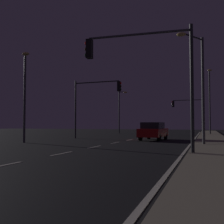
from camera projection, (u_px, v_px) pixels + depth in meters
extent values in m
plane|color=black|center=(117.00, 142.00, 20.83)|extent=(112.00, 112.00, 0.00)
cube|color=gray|center=(214.00, 144.00, 18.54)|extent=(2.62, 77.00, 0.14)
cube|color=silver|center=(2.00, 166.00, 9.03)|extent=(0.14, 2.00, 0.01)
cube|color=silver|center=(62.00, 154.00, 12.81)|extent=(0.14, 2.00, 0.01)
cube|color=silver|center=(95.00, 147.00, 16.58)|extent=(0.14, 2.00, 0.01)
cube|color=silver|center=(115.00, 143.00, 20.36)|extent=(0.14, 2.00, 0.01)
cube|color=silver|center=(129.00, 140.00, 24.13)|extent=(0.14, 2.00, 0.01)
cube|color=silver|center=(140.00, 138.00, 27.91)|extent=(0.14, 2.00, 0.01)
cube|color=silver|center=(148.00, 136.00, 31.68)|extent=(0.14, 2.00, 0.01)
cube|color=silver|center=(154.00, 135.00, 35.46)|extent=(0.14, 2.00, 0.01)
cube|color=silver|center=(159.00, 134.00, 39.23)|extent=(0.14, 2.00, 0.01)
cube|color=silver|center=(163.00, 133.00, 43.00)|extent=(0.14, 2.00, 0.01)
cube|color=silver|center=(167.00, 132.00, 46.78)|extent=(0.14, 2.00, 0.01)
cube|color=silver|center=(194.00, 140.00, 23.77)|extent=(0.14, 53.00, 0.01)
cube|color=#B71414|center=(154.00, 132.00, 24.03)|extent=(2.05, 4.49, 0.70)
cube|color=#1E2328|center=(153.00, 125.00, 23.83)|extent=(1.73, 2.55, 0.55)
cylinder|color=black|center=(149.00, 136.00, 25.62)|extent=(0.25, 0.65, 0.64)
cylinder|color=black|center=(166.00, 136.00, 25.02)|extent=(0.25, 0.65, 0.64)
cylinder|color=black|center=(140.00, 137.00, 23.02)|extent=(0.25, 0.65, 0.64)
cylinder|color=black|center=(159.00, 137.00, 22.41)|extent=(0.25, 0.65, 0.64)
cylinder|color=#2D3033|center=(202.00, 115.00, 39.67)|extent=(0.16, 0.16, 5.14)
cylinder|color=#4C4C51|center=(187.00, 100.00, 40.46)|extent=(4.15, 0.13, 0.11)
cube|color=black|center=(173.00, 104.00, 41.13)|extent=(0.28, 0.34, 0.95)
sphere|color=red|center=(172.00, 102.00, 41.20)|extent=(0.20, 0.20, 0.20)
sphere|color=black|center=(172.00, 104.00, 41.18)|extent=(0.20, 0.20, 0.20)
sphere|color=black|center=(172.00, 106.00, 41.17)|extent=(0.20, 0.20, 0.20)
cylinder|color=#38383D|center=(75.00, 109.00, 27.23)|extent=(0.16, 0.16, 5.78)
cylinder|color=#2D3033|center=(97.00, 82.00, 26.53)|extent=(4.64, 0.24, 0.11)
cube|color=black|center=(119.00, 86.00, 25.68)|extent=(0.29, 0.35, 0.95)
sphere|color=red|center=(121.00, 83.00, 25.64)|extent=(0.20, 0.20, 0.20)
sphere|color=black|center=(121.00, 86.00, 25.63)|extent=(0.20, 0.20, 0.20)
sphere|color=black|center=(121.00, 89.00, 25.62)|extent=(0.20, 0.20, 0.20)
cylinder|color=#2D3033|center=(192.00, 88.00, 12.11)|extent=(0.16, 0.16, 5.78)
cylinder|color=#4C4C51|center=(138.00, 34.00, 12.88)|extent=(4.88, 0.43, 0.11)
cube|color=black|center=(89.00, 49.00, 13.50)|extent=(0.30, 0.36, 0.95)
sphere|color=red|center=(87.00, 43.00, 13.56)|extent=(0.20, 0.20, 0.20)
sphere|color=black|center=(87.00, 49.00, 13.54)|extent=(0.20, 0.20, 0.20)
sphere|color=black|center=(87.00, 55.00, 13.53)|extent=(0.20, 0.20, 0.20)
cylinder|color=#38383D|center=(210.00, 102.00, 35.66)|extent=(0.18, 0.18, 8.45)
cylinder|color=#38383D|center=(209.00, 70.00, 35.24)|extent=(0.15, 1.25, 0.10)
ellipsoid|color=#F9D172|center=(210.00, 70.00, 34.64)|extent=(0.56, 0.36, 0.24)
cylinder|color=#4C4C51|center=(203.00, 90.00, 17.42)|extent=(0.18, 0.18, 6.89)
cylinder|color=#38383D|center=(192.00, 36.00, 16.89)|extent=(1.25, 1.89, 0.10)
ellipsoid|color=#F9D172|center=(181.00, 34.00, 16.21)|extent=(0.56, 0.36, 0.24)
cylinder|color=#4C4C51|center=(25.00, 99.00, 20.69)|extent=(0.18, 0.18, 6.68)
cylinder|color=#38383D|center=(25.00, 55.00, 20.08)|extent=(1.07, 1.32, 0.10)
ellipsoid|color=#F9D172|center=(26.00, 54.00, 19.32)|extent=(0.56, 0.36, 0.24)
cylinder|color=#2D3033|center=(119.00, 112.00, 42.31)|extent=(0.18, 0.18, 6.59)
cylinder|color=#38383D|center=(122.00, 92.00, 42.10)|extent=(1.18, 0.44, 0.10)
ellipsoid|color=#F9D172|center=(125.00, 92.00, 41.75)|extent=(0.56, 0.36, 0.24)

